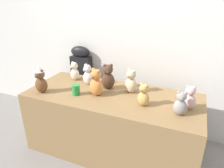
{
  "coord_description": "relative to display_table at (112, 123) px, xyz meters",
  "views": [
    {
      "loc": [
        0.73,
        -1.51,
        1.65
      ],
      "look_at": [
        0.0,
        0.25,
        0.83
      ],
      "focal_mm": 32.51,
      "sensor_mm": 36.0,
      "label": 1
    }
  ],
  "objects": [
    {
      "name": "ground_plane",
      "position": [
        0.0,
        -0.25,
        -0.35
      ],
      "size": [
        10.0,
        10.0,
        0.0
      ],
      "primitive_type": "plane",
      "color": "gray"
    },
    {
      "name": "teddy_bear_blush",
      "position": [
        0.75,
        -0.0,
        0.46
      ],
      "size": [
        0.13,
        0.11,
        0.23
      ],
      "rotation": [
        0.0,
        0.0,
        0.09
      ],
      "color": "beige",
      "rests_on": "display_table"
    },
    {
      "name": "teddy_bear_chestnut",
      "position": [
        -0.71,
        -0.23,
        0.5
      ],
      "size": [
        0.14,
        0.12,
        0.3
      ],
      "rotation": [
        0.0,
        0.0,
        -0.07
      ],
      "color": "brown",
      "rests_on": "display_table"
    },
    {
      "name": "wall_back",
      "position": [
        0.0,
        0.63,
        0.95
      ],
      "size": [
        7.0,
        0.08,
        2.6
      ],
      "primitive_type": "cube",
      "color": "silver",
      "rests_on": "ground_plane"
    },
    {
      "name": "party_cup_green",
      "position": [
        -0.35,
        -0.14,
        0.41
      ],
      "size": [
        0.08,
        0.08,
        0.11
      ],
      "primitive_type": "cylinder",
      "color": "#238C3D",
      "rests_on": "display_table"
    },
    {
      "name": "teddy_bear_ginger",
      "position": [
        -0.14,
        -0.07,
        0.49
      ],
      "size": [
        0.18,
        0.17,
        0.29
      ],
      "rotation": [
        0.0,
        0.0,
        -0.32
      ],
      "color": "#D17F3D",
      "rests_on": "display_table"
    },
    {
      "name": "instrument_case",
      "position": [
        -0.67,
        0.51,
        0.18
      ],
      "size": [
        0.28,
        0.12,
        1.05
      ],
      "rotation": [
        0.0,
        0.0,
        -0.01
      ],
      "color": "black",
      "rests_on": "ground_plane"
    },
    {
      "name": "teddy_bear_honey",
      "position": [
        0.36,
        -0.1,
        0.46
      ],
      "size": [
        0.14,
        0.13,
        0.22
      ],
      "rotation": [
        0.0,
        0.0,
        -0.41
      ],
      "color": "tan",
      "rests_on": "display_table"
    },
    {
      "name": "teddy_bear_ash",
      "position": [
        0.69,
        -0.14,
        0.46
      ],
      "size": [
        0.13,
        0.11,
        0.22
      ],
      "rotation": [
        0.0,
        0.0,
        0.11
      ],
      "color": "gray",
      "rests_on": "display_table"
    },
    {
      "name": "teddy_bear_cream",
      "position": [
        -0.58,
        0.21,
        0.46
      ],
      "size": [
        0.15,
        0.14,
        0.23
      ],
      "rotation": [
        0.0,
        0.0,
        -0.39
      ],
      "color": "beige",
      "rests_on": "display_table"
    },
    {
      "name": "display_table",
      "position": [
        0.0,
        0.0,
        0.0
      ],
      "size": [
        1.83,
        0.77,
        0.71
      ],
      "primitive_type": "cube",
      "color": "olive",
      "rests_on": "ground_plane"
    },
    {
      "name": "teddy_bear_cocoa",
      "position": [
        -0.1,
        0.12,
        0.49
      ],
      "size": [
        0.19,
        0.18,
        0.29
      ],
      "rotation": [
        0.0,
        0.0,
        0.48
      ],
      "color": "#4C3323",
      "rests_on": "display_table"
    },
    {
      "name": "teddy_bear_sand",
      "position": [
        0.16,
        0.13,
        0.47
      ],
      "size": [
        0.17,
        0.16,
        0.26
      ],
      "rotation": [
        0.0,
        0.0,
        -0.47
      ],
      "color": "#CCB78E",
      "rests_on": "display_table"
    },
    {
      "name": "teddy_bear_snow",
      "position": [
        -0.37,
        0.15,
        0.47
      ],
      "size": [
        0.16,
        0.15,
        0.24
      ],
      "rotation": [
        0.0,
        0.0,
        -0.48
      ],
      "color": "white",
      "rests_on": "display_table"
    }
  ]
}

